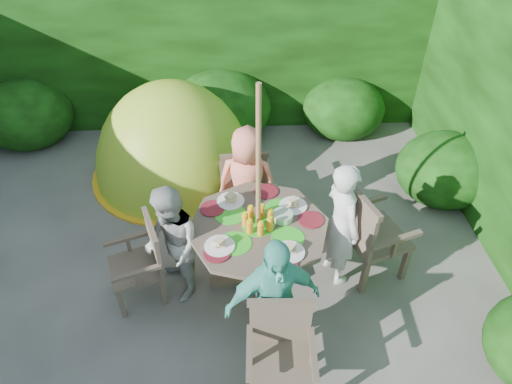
{
  "coord_description": "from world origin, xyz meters",
  "views": [
    {
      "loc": [
        0.81,
        -2.56,
        3.68
      ],
      "look_at": [
        0.98,
        0.88,
        0.85
      ],
      "focal_mm": 32.0,
      "sensor_mm": 36.0,
      "label": 1
    }
  ],
  "objects_px": {
    "child_right": "(341,224)",
    "child_left": "(172,246)",
    "garden_chair_right": "(369,233)",
    "garden_chair_left": "(142,261)",
    "child_back": "(247,183)",
    "dome_tent": "(177,172)",
    "child_front": "(273,303)",
    "parasol_pole": "(258,199)",
    "garden_chair_front": "(280,351)",
    "patio_table": "(259,235)",
    "garden_chair_back": "(244,179)"
  },
  "relations": [
    {
      "from": "child_right",
      "to": "child_left",
      "type": "distance_m",
      "value": 1.6
    },
    {
      "from": "garden_chair_right",
      "to": "garden_chair_left",
      "type": "bearing_deg",
      "value": 75.31
    },
    {
      "from": "garden_chair_right",
      "to": "garden_chair_left",
      "type": "distance_m",
      "value": 2.2
    },
    {
      "from": "child_back",
      "to": "dome_tent",
      "type": "distance_m",
      "value": 1.59
    },
    {
      "from": "child_left",
      "to": "child_front",
      "type": "xyz_separation_m",
      "value": [
        0.87,
        -0.72,
        0.05
      ]
    },
    {
      "from": "parasol_pole",
      "to": "garden_chair_right",
      "type": "bearing_deg",
      "value": 4.31
    },
    {
      "from": "garden_chair_left",
      "to": "garden_chair_front",
      "type": "xyz_separation_m",
      "value": [
        1.22,
        -1.01,
        0.01
      ]
    },
    {
      "from": "garden_chair_front",
      "to": "child_right",
      "type": "xyz_separation_m",
      "value": [
        0.68,
        1.17,
        0.22
      ]
    },
    {
      "from": "patio_table",
      "to": "garden_chair_back",
      "type": "height_order",
      "value": "patio_table"
    },
    {
      "from": "garden_chair_back",
      "to": "dome_tent",
      "type": "relative_size",
      "value": 0.36
    },
    {
      "from": "garden_chair_front",
      "to": "dome_tent",
      "type": "height_order",
      "value": "dome_tent"
    },
    {
      "from": "garden_chair_right",
      "to": "garden_chair_front",
      "type": "relative_size",
      "value": 1.18
    },
    {
      "from": "garden_chair_front",
      "to": "child_right",
      "type": "bearing_deg",
      "value": 62.75
    },
    {
      "from": "patio_table",
      "to": "child_back",
      "type": "distance_m",
      "value": 0.8
    },
    {
      "from": "parasol_pole",
      "to": "child_right",
      "type": "relative_size",
      "value": 1.6
    },
    {
      "from": "garden_chair_right",
      "to": "dome_tent",
      "type": "distance_m",
      "value": 2.82
    },
    {
      "from": "garden_chair_back",
      "to": "garden_chair_front",
      "type": "relative_size",
      "value": 1.01
    },
    {
      "from": "parasol_pole",
      "to": "dome_tent",
      "type": "xyz_separation_m",
      "value": [
        -0.99,
        1.91,
        -1.1
      ]
    },
    {
      "from": "garden_chair_left",
      "to": "dome_tent",
      "type": "height_order",
      "value": "dome_tent"
    },
    {
      "from": "parasol_pole",
      "to": "garden_chair_left",
      "type": "distance_m",
      "value": 1.28
    },
    {
      "from": "garden_chair_back",
      "to": "child_right",
      "type": "bearing_deg",
      "value": 127.37
    },
    {
      "from": "child_back",
      "to": "dome_tent",
      "type": "xyz_separation_m",
      "value": [
        -0.92,
        1.11,
        -0.66
      ]
    },
    {
      "from": "garden_chair_right",
      "to": "child_front",
      "type": "xyz_separation_m",
      "value": [
        -1.01,
        -0.88,
        0.13
      ]
    },
    {
      "from": "parasol_pole",
      "to": "garden_chair_left",
      "type": "height_order",
      "value": "parasol_pole"
    },
    {
      "from": "parasol_pole",
      "to": "garden_chair_back",
      "type": "bearing_deg",
      "value": 95.54
    },
    {
      "from": "garden_chair_left",
      "to": "child_left",
      "type": "xyz_separation_m",
      "value": [
        0.31,
        0.01,
        0.18
      ]
    },
    {
      "from": "child_front",
      "to": "dome_tent",
      "type": "xyz_separation_m",
      "value": [
        -1.07,
        2.71,
        -0.68
      ]
    },
    {
      "from": "garden_chair_right",
      "to": "garden_chair_front",
      "type": "distance_m",
      "value": 1.53
    },
    {
      "from": "child_left",
      "to": "patio_table",
      "type": "bearing_deg",
      "value": 74.02
    },
    {
      "from": "garden_chair_left",
      "to": "child_right",
      "type": "height_order",
      "value": "child_right"
    },
    {
      "from": "patio_table",
      "to": "garden_chair_back",
      "type": "xyz_separation_m",
      "value": [
        -0.11,
        1.09,
        -0.18
      ]
    },
    {
      "from": "garden_chair_back",
      "to": "child_left",
      "type": "xyz_separation_m",
      "value": [
        -0.69,
        -1.17,
        0.16
      ]
    },
    {
      "from": "garden_chair_back",
      "to": "child_back",
      "type": "height_order",
      "value": "child_back"
    },
    {
      "from": "garden_chair_front",
      "to": "garden_chair_right",
      "type": "bearing_deg",
      "value": 53.36
    },
    {
      "from": "child_right",
      "to": "child_left",
      "type": "bearing_deg",
      "value": 77.02
    },
    {
      "from": "patio_table",
      "to": "dome_tent",
      "type": "relative_size",
      "value": 0.58
    },
    {
      "from": "patio_table",
      "to": "child_left",
      "type": "bearing_deg",
      "value": -174.48
    },
    {
      "from": "patio_table",
      "to": "garden_chair_front",
      "type": "xyz_separation_m",
      "value": [
        0.11,
        -1.1,
        -0.19
      ]
    },
    {
      "from": "child_left",
      "to": "child_back",
      "type": "height_order",
      "value": "child_back"
    },
    {
      "from": "child_left",
      "to": "garden_chair_front",
      "type": "bearing_deg",
      "value": 20.28
    },
    {
      "from": "garden_chair_right",
      "to": "child_front",
      "type": "bearing_deg",
      "value": 111.87
    },
    {
      "from": "garden_chair_right",
      "to": "child_left",
      "type": "distance_m",
      "value": 1.89
    },
    {
      "from": "garden_chair_right",
      "to": "child_right",
      "type": "relative_size",
      "value": 0.75
    },
    {
      "from": "patio_table",
      "to": "child_back",
      "type": "relative_size",
      "value": 1.11
    },
    {
      "from": "patio_table",
      "to": "parasol_pole",
      "type": "bearing_deg",
      "value": -161.75
    },
    {
      "from": "parasol_pole",
      "to": "child_back",
      "type": "xyz_separation_m",
      "value": [
        -0.08,
        0.8,
        -0.44
      ]
    },
    {
      "from": "child_front",
      "to": "child_left",
      "type": "bearing_deg",
      "value": 127.23
    },
    {
      "from": "parasol_pole",
      "to": "dome_tent",
      "type": "bearing_deg",
      "value": 117.49
    },
    {
      "from": "child_back",
      "to": "garden_chair_back",
      "type": "bearing_deg",
      "value": -76.16
    },
    {
      "from": "child_back",
      "to": "child_left",
      "type": "bearing_deg",
      "value": 58.49
    }
  ]
}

